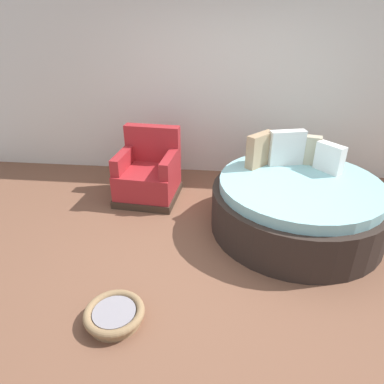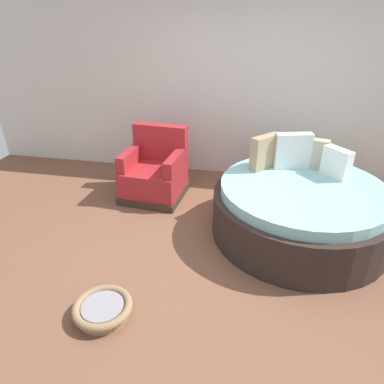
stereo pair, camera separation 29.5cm
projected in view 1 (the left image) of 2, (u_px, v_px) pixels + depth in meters
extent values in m
cube|color=brown|center=(213.00, 256.00, 3.69)|extent=(8.00, 8.00, 0.02)
cube|color=silver|center=(223.00, 84.00, 5.03)|extent=(8.00, 0.12, 2.74)
cylinder|color=#2D231E|center=(296.00, 210.00, 4.04)|extent=(1.98, 1.98, 0.51)
cylinder|color=#8CC6CC|center=(300.00, 186.00, 3.89)|extent=(1.82, 1.82, 0.12)
cube|color=white|center=(330.00, 158.00, 4.02)|extent=(0.31, 0.33, 0.33)
cube|color=#BCB293|center=(305.00, 150.00, 4.23)|extent=(0.37, 0.19, 0.35)
cube|color=white|center=(286.00, 148.00, 4.19)|extent=(0.44, 0.22, 0.43)
cube|color=tan|center=(260.00, 150.00, 4.16)|extent=(0.36, 0.38, 0.40)
cube|color=#38281E|center=(149.00, 194.00, 4.80)|extent=(0.86, 0.86, 0.10)
cube|color=#A32328|center=(148.00, 180.00, 4.70)|extent=(0.82, 0.82, 0.34)
cube|color=#A32328|center=(153.00, 143.00, 4.77)|extent=(0.77, 0.22, 0.50)
cube|color=#A32328|center=(124.00, 159.00, 4.62)|extent=(0.18, 0.69, 0.22)
cube|color=#A32328|center=(170.00, 163.00, 4.52)|extent=(0.18, 0.69, 0.22)
cylinder|color=#8E704C|center=(115.00, 318.00, 2.90)|extent=(0.44, 0.44, 0.06)
torus|color=#8E704C|center=(114.00, 313.00, 2.87)|extent=(0.51, 0.51, 0.07)
cylinder|color=gray|center=(114.00, 314.00, 2.87)|extent=(0.36, 0.36, 0.05)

